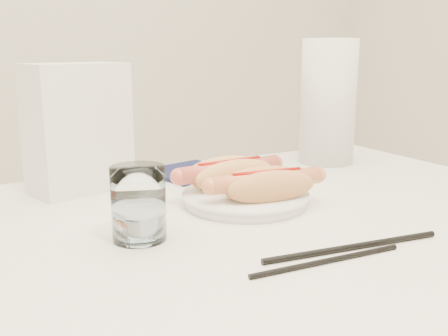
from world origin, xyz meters
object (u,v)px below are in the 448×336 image
table (225,266)px  hotdog_right (266,185)px  hotdog_left (230,174)px  napkin_box (78,128)px  paper_towel_roll (328,102)px  plate (245,199)px  water_glass (139,203)px

table → hotdog_right: size_ratio=6.46×
hotdog_left → napkin_box: napkin_box is taller
hotdog_right → paper_towel_roll: 0.39m
paper_towel_roll → hotdog_right: bearing=-143.2°
hotdog_left → hotdog_right: hotdog_left is taller
plate → hotdog_right: (0.01, -0.04, 0.03)m
table → hotdog_left: hotdog_left is taller
hotdog_left → napkin_box: bearing=137.5°
hotdog_left → table: bearing=-125.3°
water_glass → paper_towel_roll: size_ratio=0.37×
hotdog_right → plate: bearing=114.8°
napkin_box → water_glass: bearing=-104.5°
hotdog_left → napkin_box: size_ratio=0.86×
water_glass → napkin_box: (-0.01, 0.28, 0.06)m
hotdog_left → hotdog_right: bearing=-83.1°
plate → napkin_box: bearing=134.8°
plate → hotdog_left: bearing=93.7°
table → hotdog_left: bearing=58.6°
plate → napkin_box: 0.32m
napkin_box → paper_towel_roll: size_ratio=0.83×
plate → paper_towel_roll: (0.32, 0.19, 0.13)m
water_glass → paper_towel_roll: bearing=26.1°
hotdog_right → napkin_box: size_ratio=0.84×
hotdog_left → hotdog_right: 0.09m
paper_towel_roll → hotdog_left: bearing=-156.3°
table → hotdog_left: 0.18m
table → napkin_box: napkin_box is taller
plate → hotdog_left: 0.06m
hotdog_right → paper_towel_roll: size_ratio=0.69×
plate → paper_towel_roll: bearing=30.5°
hotdog_left → paper_towel_roll: size_ratio=0.72×
water_glass → table: bearing=-5.2°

